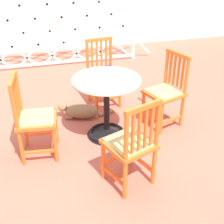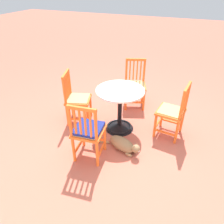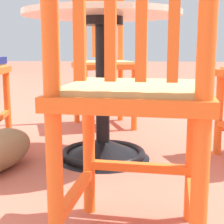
{
  "view_description": "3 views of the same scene",
  "coord_description": "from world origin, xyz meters",
  "px_view_note": "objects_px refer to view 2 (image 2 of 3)",
  "views": [
    {
      "loc": [
        -0.68,
        -2.78,
        2.02
      ],
      "look_at": [
        0.1,
        -0.02,
        0.37
      ],
      "focal_mm": 47.46,
      "sensor_mm": 36.0,
      "label": 1
    },
    {
      "loc": [
        -0.92,
        2.86,
        2.2
      ],
      "look_at": [
        0.15,
        0.21,
        0.37
      ],
      "focal_mm": 34.13,
      "sensor_mm": 36.0,
      "label": 2
    },
    {
      "loc": [
        -1.66,
        -0.05,
        0.56
      ],
      "look_at": [
        0.04,
        0.05,
        0.24
      ],
      "focal_mm": 56.17,
      "sensor_mm": 36.0,
      "label": 3
    }
  ],
  "objects_px": {
    "orange_chair_facing_out": "(173,112)",
    "orange_chair_by_planter": "(88,131)",
    "cafe_table": "(120,114)",
    "orange_chair_tucked_in": "(77,99)",
    "orange_chair_at_corner": "(135,85)",
    "tabby_cat": "(124,145)"
  },
  "relations": [
    {
      "from": "orange_chair_facing_out",
      "to": "orange_chair_by_planter",
      "type": "bearing_deg",
      "value": 43.76
    },
    {
      "from": "cafe_table",
      "to": "orange_chair_tucked_in",
      "type": "xyz_separation_m",
      "value": [
        0.76,
        0.06,
        0.15
      ]
    },
    {
      "from": "cafe_table",
      "to": "orange_chair_facing_out",
      "type": "bearing_deg",
      "value": -169.77
    },
    {
      "from": "cafe_table",
      "to": "orange_chair_at_corner",
      "type": "bearing_deg",
      "value": -89.69
    },
    {
      "from": "orange_chair_by_planter",
      "to": "orange_chair_facing_out",
      "type": "distance_m",
      "value": 1.35
    },
    {
      "from": "cafe_table",
      "to": "orange_chair_facing_out",
      "type": "distance_m",
      "value": 0.84
    },
    {
      "from": "orange_chair_tucked_in",
      "to": "tabby_cat",
      "type": "xyz_separation_m",
      "value": [
        -1.01,
        0.43,
        -0.34
      ]
    },
    {
      "from": "orange_chair_at_corner",
      "to": "orange_chair_by_planter",
      "type": "xyz_separation_m",
      "value": [
        0.16,
        1.63,
        0.01
      ]
    },
    {
      "from": "tabby_cat",
      "to": "orange_chair_at_corner",
      "type": "bearing_deg",
      "value": -79.06
    },
    {
      "from": "cafe_table",
      "to": "tabby_cat",
      "type": "bearing_deg",
      "value": 117.5
    },
    {
      "from": "orange_chair_tucked_in",
      "to": "orange_chair_facing_out",
      "type": "xyz_separation_m",
      "value": [
        -1.57,
        -0.21,
        0.0
      ]
    },
    {
      "from": "orange_chair_at_corner",
      "to": "orange_chair_facing_out",
      "type": "distance_m",
      "value": 1.08
    },
    {
      "from": "orange_chair_by_planter",
      "to": "tabby_cat",
      "type": "height_order",
      "value": "orange_chair_by_planter"
    },
    {
      "from": "cafe_table",
      "to": "orange_chair_facing_out",
      "type": "relative_size",
      "value": 0.83
    },
    {
      "from": "cafe_table",
      "to": "orange_chair_facing_out",
      "type": "xyz_separation_m",
      "value": [
        -0.81,
        -0.15,
        0.15
      ]
    },
    {
      "from": "cafe_table",
      "to": "orange_chair_tucked_in",
      "type": "distance_m",
      "value": 0.78
    },
    {
      "from": "cafe_table",
      "to": "orange_chair_at_corner",
      "type": "height_order",
      "value": "orange_chair_at_corner"
    },
    {
      "from": "orange_chair_at_corner",
      "to": "tabby_cat",
      "type": "relative_size",
      "value": 1.23
    },
    {
      "from": "orange_chair_at_corner",
      "to": "orange_chair_by_planter",
      "type": "distance_m",
      "value": 1.64
    },
    {
      "from": "orange_chair_by_planter",
      "to": "orange_chair_facing_out",
      "type": "height_order",
      "value": "same"
    },
    {
      "from": "orange_chair_by_planter",
      "to": "cafe_table",
      "type": "bearing_deg",
      "value": -101.52
    },
    {
      "from": "cafe_table",
      "to": "orange_chair_by_planter",
      "type": "relative_size",
      "value": 0.83
    }
  ]
}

